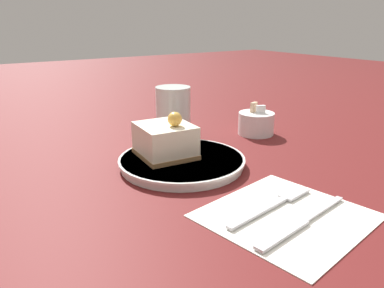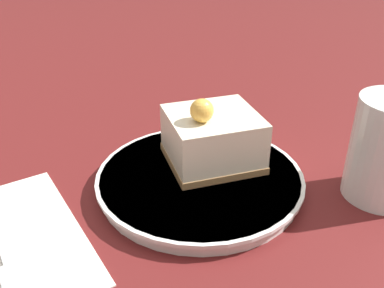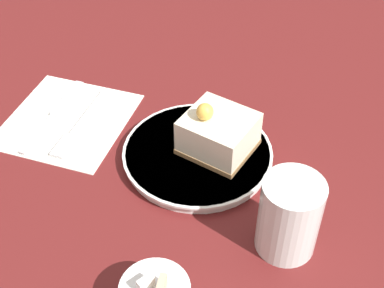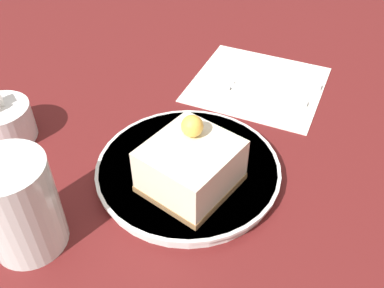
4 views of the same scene
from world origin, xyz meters
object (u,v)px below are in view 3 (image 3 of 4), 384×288
Objects in this scene: cake_slice at (218,133)px; drinking_glass at (289,216)px; fork at (77,128)px; knife at (58,108)px; plate at (198,154)px.

drinking_glass reaches higher than cake_slice.
cake_slice is at bearing -176.29° from fork.
knife is at bearing -32.27° from fork.
knife is (0.26, 0.01, -0.00)m from plate.
cake_slice is 0.29m from knife.
plate is at bearing -26.88° from drinking_glass.
cake_slice reaches higher than knife.
plate reaches higher than knife.
cake_slice reaches higher than fork.
fork is 0.06m from knife.
drinking_glass is (-0.15, 0.11, 0.01)m from cake_slice.
cake_slice is (-0.02, -0.02, 0.04)m from plate.
fork is at bearing 17.71° from cake_slice.
drinking_glass is at bearing 153.12° from plate.
knife is 0.44m from drinking_glass.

